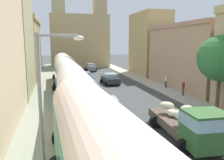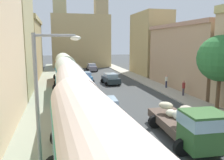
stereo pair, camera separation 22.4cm
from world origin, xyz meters
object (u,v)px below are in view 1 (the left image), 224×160
car_0 (110,79)px  car_4 (85,77)px  streetlamp_near (47,94)px  parked_bus_2 (68,76)px  parked_bus_3 (64,67)px  pedestrian_1 (183,87)px  cargo_truck_0 (191,124)px  parked_bus_0 (99,156)px  car_3 (109,108)px  parked_bus_1 (75,94)px  car_1 (91,67)px  pedestrian_0 (166,81)px

car_0 → car_4: (-3.33, 2.07, 0.02)m
streetlamp_near → parked_bus_2: bearing=83.9°
streetlamp_near → parked_bus_3: bearing=86.1°
pedestrian_1 → streetlamp_near: bearing=-138.7°
parked_bus_3 → car_4: (2.93, -0.55, -1.52)m
parked_bus_2 → cargo_truck_0: (6.28, -13.52, -1.04)m
parked_bus_0 → pedestrian_1: 19.54m
car_0 → streetlamp_near: (-7.88, -21.45, 3.04)m
car_3 → parked_bus_1: bearing=-157.5°
car_1 → pedestrian_1: bearing=-75.0°
pedestrian_0 → parked_bus_2: bearing=-173.2°
parked_bus_1 → car_1: parked_bus_1 is taller
parked_bus_2 → car_1: size_ratio=2.34×
pedestrian_0 → streetlamp_near: streetlamp_near is taller
car_3 → car_4: 16.35m
car_1 → pedestrian_1: pedestrian_1 is taller
parked_bus_0 → car_0: (6.26, 24.39, -1.60)m
cargo_truck_0 → car_0: (-0.02, 19.91, -0.48)m
pedestrian_0 → streetlamp_near: bearing=-130.3°
car_0 → streetlamp_near: 23.05m
car_0 → parked_bus_1: bearing=-112.1°
cargo_truck_0 → car_0: 19.91m
car_3 → streetlamp_near: 8.89m
parked_bus_1 → car_4: 17.77m
parked_bus_0 → car_1: (5.80, 39.38, -1.56)m
pedestrian_0 → streetlamp_near: size_ratio=0.28×
parked_bus_1 → car_1: (5.80, 30.38, -1.52)m
parked_bus_3 → car_0: bearing=-22.6°
car_3 → cargo_truck_0: bearing=-57.4°
pedestrian_1 → streetlamp_near: (-13.89, -12.20, 2.78)m
parked_bus_1 → car_3: 3.28m
cargo_truck_0 → car_0: cargo_truck_0 is taller
cargo_truck_0 → parked_bus_3: bearing=105.6°
parked_bus_0 → parked_bus_2: parked_bus_0 is taller
car_1 → pedestrian_0: (6.62, -19.89, 0.20)m
parked_bus_2 → car_0: parked_bus_2 is taller
pedestrian_0 → parked_bus_0: bearing=-122.5°
parked_bus_2 → parked_bus_3: bearing=90.0°
car_1 → parked_bus_2: bearing=-105.2°
car_3 → car_4: size_ratio=1.01×
parked_bus_0 → car_4: (2.93, 26.45, -1.58)m
parked_bus_0 → pedestrian_1: bearing=51.0°
car_3 → car_4: car_3 is taller
parked_bus_3 → parked_bus_1: bearing=-90.0°
parked_bus_0 → pedestrian_0: parked_bus_0 is taller
car_4 → pedestrian_1: bearing=-50.5°
parked_bus_1 → pedestrian_1: size_ratio=5.26×
parked_bus_3 → streetlamp_near: size_ratio=1.44×
parked_bus_1 → pedestrian_1: (12.27, 6.15, -1.30)m
cargo_truck_0 → car_4: size_ratio=1.74×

